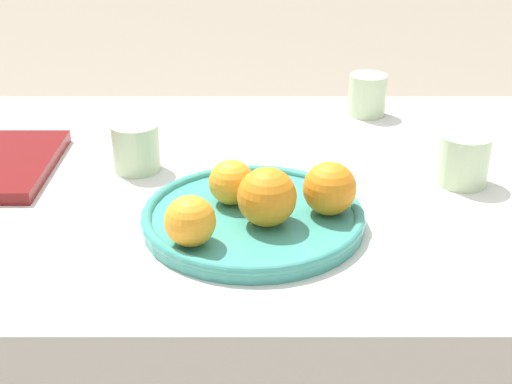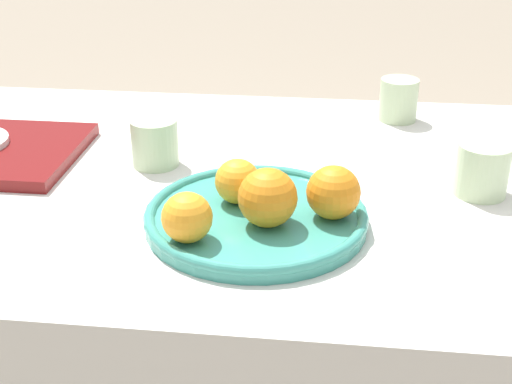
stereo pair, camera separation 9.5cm
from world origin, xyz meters
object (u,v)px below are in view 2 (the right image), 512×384
object	(u,v)px
cup_0	(155,143)
cup_2	(398,100)
orange_0	(268,198)
cup_1	(482,170)
orange_1	(238,181)
fruit_platter	(256,217)
orange_2	(187,217)
orange_3	(333,192)

from	to	relation	value
cup_0	cup_2	world-z (taller)	cup_2
cup_0	orange_0	bearing A→B (deg)	-46.39
cup_1	cup_2	size ratio (longest dim) A/B	0.99
orange_0	orange_1	xyz separation A→B (m)	(-0.05, 0.06, -0.01)
orange_0	cup_0	distance (m)	0.30
orange_0	cup_2	distance (m)	0.51
fruit_platter	orange_0	bearing A→B (deg)	-56.61
orange_0	orange_2	world-z (taller)	orange_0
orange_0	fruit_platter	bearing A→B (deg)	123.39
orange_1	cup_1	world-z (taller)	orange_1
cup_0	cup_2	bearing A→B (deg)	32.94
orange_3	orange_1	bearing A→B (deg)	167.32
orange_2	cup_2	distance (m)	0.60
orange_3	cup_0	distance (m)	0.34
orange_0	cup_0	bearing A→B (deg)	133.61
orange_3	cup_2	xyz separation A→B (m)	(0.11, 0.44, -0.01)
orange_2	cup_2	bearing A→B (deg)	60.91
orange_3	cup_0	bearing A→B (deg)	147.65
orange_0	orange_2	distance (m)	0.11
fruit_platter	orange_2	world-z (taller)	orange_2
orange_3	orange_0	bearing A→B (deg)	-159.61
orange_0	cup_1	bearing A→B (deg)	28.59
orange_1	cup_0	size ratio (longest dim) A/B	0.83
cup_2	orange_1	bearing A→B (deg)	-120.80
orange_1	orange_2	size ratio (longest dim) A/B	0.98
orange_3	cup_2	world-z (taller)	orange_3
orange_0	orange_1	size ratio (longest dim) A/B	1.24
orange_1	cup_1	bearing A→B (deg)	16.40
cup_0	cup_2	xyz separation A→B (m)	(0.40, 0.26, 0.00)
orange_3	fruit_platter	bearing A→B (deg)	-178.12
orange_0	orange_3	size ratio (longest dim) A/B	1.08
orange_1	cup_1	size ratio (longest dim) A/B	0.81
fruit_platter	orange_3	world-z (taller)	orange_3
cup_1	orange_0	bearing A→B (deg)	-151.41
orange_0	cup_0	size ratio (longest dim) A/B	1.02
orange_2	orange_3	xyz separation A→B (m)	(0.18, 0.08, 0.00)
orange_1	orange_3	distance (m)	0.14
fruit_platter	orange_2	xyz separation A→B (m)	(-0.08, -0.08, 0.04)
orange_1	cup_2	xyz separation A→B (m)	(0.25, 0.41, -0.01)
fruit_platter	orange_0	size ratio (longest dim) A/B	3.90
orange_3	cup_0	size ratio (longest dim) A/B	0.95
orange_2	cup_0	distance (m)	0.29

